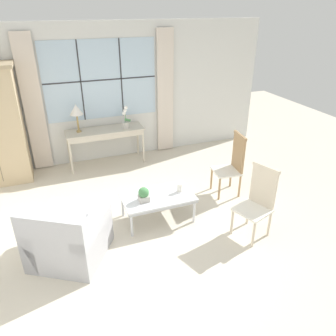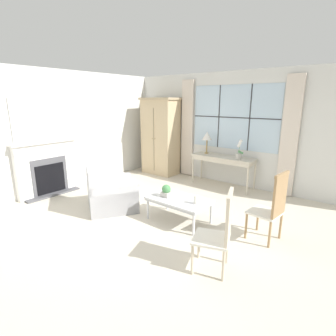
# 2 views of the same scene
# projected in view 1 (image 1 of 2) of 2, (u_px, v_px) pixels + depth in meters

# --- Properties ---
(ground_plane) EXTENTS (14.00, 14.00, 0.00)m
(ground_plane) POSITION_uv_depth(u_px,v_px,m) (149.00, 237.00, 4.82)
(ground_plane) COLOR beige
(wall_back_windowed) EXTENTS (7.20, 0.14, 2.80)m
(wall_back_windowed) POSITION_uv_depth(u_px,v_px,m) (102.00, 94.00, 6.71)
(wall_back_windowed) COLOR silver
(wall_back_windowed) RESTS_ON ground_plane
(console_table) EXTENTS (1.57, 0.51, 0.77)m
(console_table) POSITION_uv_depth(u_px,v_px,m) (105.00, 133.00, 6.73)
(console_table) COLOR beige
(console_table) RESTS_ON ground_plane
(table_lamp) EXTENTS (0.26, 0.26, 0.56)m
(table_lamp) POSITION_uv_depth(u_px,v_px,m) (76.00, 110.00, 6.37)
(table_lamp) COLOR #9E7F47
(table_lamp) RESTS_ON console_table
(potted_orchid) EXTENTS (0.17, 0.14, 0.47)m
(potted_orchid) POSITION_uv_depth(u_px,v_px,m) (126.00, 120.00, 6.70)
(potted_orchid) COLOR #BCB7AD
(potted_orchid) RESTS_ON console_table
(armchair_upholstered) EXTENTS (1.22, 1.22, 0.88)m
(armchair_upholstered) POSITION_uv_depth(u_px,v_px,m) (69.00, 239.00, 4.31)
(armchair_upholstered) COLOR #B2B2B7
(armchair_upholstered) RESTS_ON ground_plane
(side_chair_wooden) EXTENTS (0.49, 0.49, 1.11)m
(side_chair_wooden) POSITION_uv_depth(u_px,v_px,m) (233.00, 162.00, 5.70)
(side_chair_wooden) COLOR white
(side_chair_wooden) RESTS_ON ground_plane
(accent_chair_wooden) EXTENTS (0.56, 0.56, 1.07)m
(accent_chair_wooden) POSITION_uv_depth(u_px,v_px,m) (258.00, 199.00, 4.67)
(accent_chair_wooden) COLOR white
(accent_chair_wooden) RESTS_ON ground_plane
(coffee_table) EXTENTS (1.10, 0.65, 0.43)m
(coffee_table) POSITION_uv_depth(u_px,v_px,m) (158.00, 198.00, 5.05)
(coffee_table) COLOR silver
(coffee_table) RESTS_ON ground_plane
(potted_plant_small) EXTENTS (0.16, 0.16, 0.22)m
(potted_plant_small) POSITION_uv_depth(u_px,v_px,m) (144.00, 194.00, 4.86)
(potted_plant_small) COLOR #BCB7AD
(potted_plant_small) RESTS_ON coffee_table
(pillar_candle) EXTENTS (0.11, 0.11, 0.16)m
(pillar_candle) POSITION_uv_depth(u_px,v_px,m) (180.00, 188.00, 5.11)
(pillar_candle) COLOR silver
(pillar_candle) RESTS_ON coffee_table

